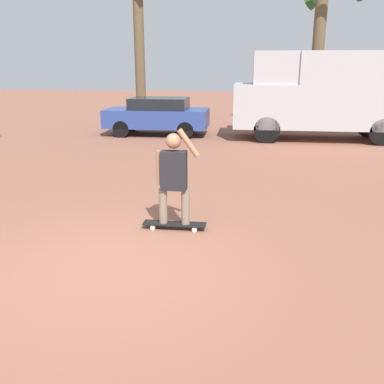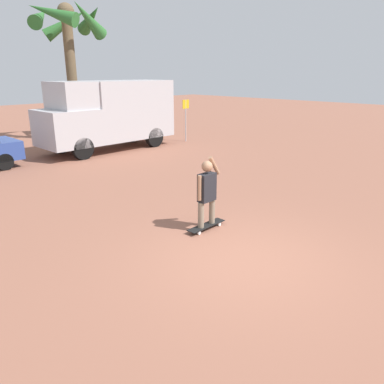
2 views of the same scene
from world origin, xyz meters
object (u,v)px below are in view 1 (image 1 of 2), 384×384
object	(u,v)px
skateboard	(174,224)
parked_car_blue	(158,115)
person_skateboarder	(174,173)
camper_van	(326,92)

from	to	relation	value
skateboard	parked_car_blue	distance (m)	10.15
skateboard	person_skateboarder	distance (m)	0.89
person_skateboarder	parked_car_blue	bearing A→B (deg)	103.32
person_skateboarder	camper_van	xyz separation A→B (m)	(3.92, 9.53, 0.74)
parked_car_blue	camper_van	bearing A→B (deg)	-2.96
camper_van	parked_car_blue	world-z (taller)	camper_van
camper_van	parked_car_blue	xyz separation A→B (m)	(-6.26, 0.32, -0.94)
skateboard	camper_van	distance (m)	10.44
person_skateboarder	parked_car_blue	distance (m)	10.13
skateboard	person_skateboarder	xyz separation A→B (m)	(-0.00, 0.00, 0.89)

